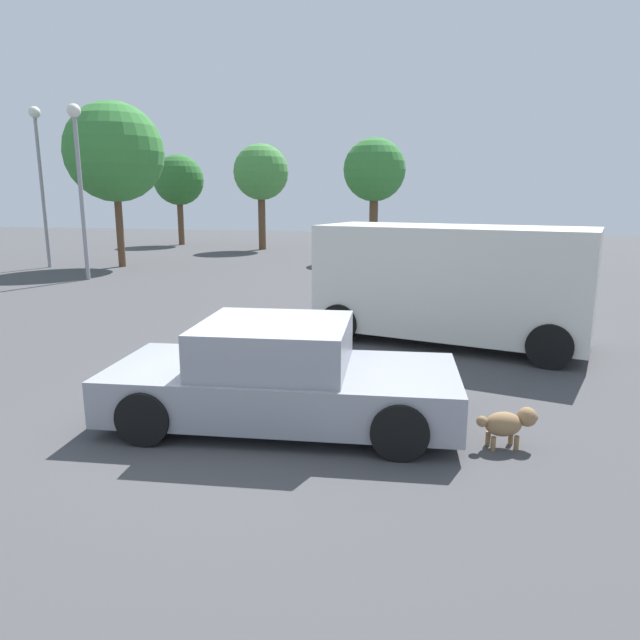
# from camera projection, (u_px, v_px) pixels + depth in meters

# --- Properties ---
(ground_plane) EXTENTS (80.00, 80.00, 0.00)m
(ground_plane) POSITION_uv_depth(u_px,v_px,m) (251.00, 423.00, 7.19)
(ground_plane) COLOR #424244
(sedan_foreground) EXTENTS (4.47, 2.30, 1.29)m
(sedan_foreground) POSITION_uv_depth(u_px,v_px,m) (281.00, 377.00, 7.12)
(sedan_foreground) COLOR gray
(sedan_foreground) RESTS_ON ground_plane
(dog) EXTENTS (0.68, 0.40, 0.47)m
(dog) POSITION_uv_depth(u_px,v_px,m) (508.00, 423.00, 6.43)
(dog) COLOR olive
(dog) RESTS_ON ground_plane
(van_white) EXTENTS (5.37, 3.14, 2.26)m
(van_white) POSITION_uv_depth(u_px,v_px,m) (451.00, 281.00, 10.91)
(van_white) COLOR silver
(van_white) RESTS_ON ground_plane
(pedestrian) EXTENTS (0.55, 0.34, 1.62)m
(pedestrian) POSITION_uv_depth(u_px,v_px,m) (523.00, 275.00, 13.65)
(pedestrian) COLOR navy
(pedestrian) RESTS_ON ground_plane
(light_post_near) EXTENTS (0.44, 0.44, 5.77)m
(light_post_near) POSITION_uv_depth(u_px,v_px,m) (78.00, 161.00, 18.85)
(light_post_near) COLOR gray
(light_post_near) RESTS_ON ground_plane
(light_post_far) EXTENTS (0.44, 0.44, 6.20)m
(light_post_far) POSITION_uv_depth(u_px,v_px,m) (39.00, 160.00, 22.23)
(light_post_far) COLOR gray
(light_post_far) RESTS_ON ground_plane
(tree_back_left) EXTENTS (3.86, 3.86, 6.46)m
(tree_back_left) POSITION_uv_depth(u_px,v_px,m) (114.00, 152.00, 22.40)
(tree_back_left) COLOR brown
(tree_back_left) RESTS_ON ground_plane
(tree_back_center) EXTENTS (2.73, 2.73, 5.33)m
(tree_back_center) POSITION_uv_depth(u_px,v_px,m) (374.00, 171.00, 24.94)
(tree_back_center) COLOR brown
(tree_back_center) RESTS_ON ground_plane
(tree_back_right) EXTENTS (2.91, 2.91, 5.23)m
(tree_back_right) POSITION_uv_depth(u_px,v_px,m) (179.00, 180.00, 33.31)
(tree_back_right) COLOR brown
(tree_back_right) RESTS_ON ground_plane
(tree_far_right) EXTENTS (2.93, 2.93, 5.56)m
(tree_far_right) POSITION_uv_depth(u_px,v_px,m) (261.00, 173.00, 30.18)
(tree_far_right) COLOR brown
(tree_far_right) RESTS_ON ground_plane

